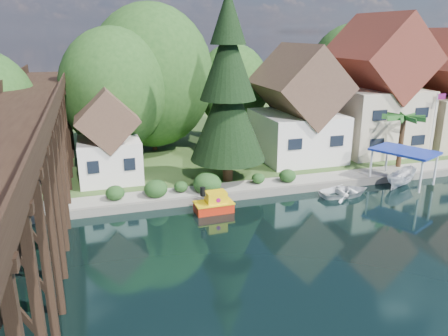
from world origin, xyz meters
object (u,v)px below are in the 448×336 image
Objects in this scene: house_right at (448,97)px; shed at (108,141)px; house_center at (375,94)px; trestle_bridge at (28,158)px; house_left at (297,111)px; conifer at (228,93)px; flagpole at (435,119)px; tugboat at (214,204)px; palm_tree at (404,119)px; boat_white_a at (345,190)px; boat_canopy at (402,171)px.

house_right is 1.59× the size of shed.
trestle_bridge is at bearing -160.51° from house_center.
trestle_bridge is 42.41m from house_right.
conifer is at bearing -151.26° from house_left.
flagpole reaches higher than tugboat.
shed is 1.52× the size of palm_tree.
house_left is 10.81m from boat_white_a.
palm_tree is (-10.34, -5.84, -0.76)m from house_right.
house_right is 2.96× the size of boat_white_a.
trestle_bridge is 36.29m from flagpole.
boat_white_a is (-18.37, -9.73, -5.34)m from house_right.
conifer reaches higher than boat_white_a.
flagpole is at bearing -5.07° from shed.
flagpole reaches higher than boat_white_a.
house_center is at bearing 127.87° from flagpole.
conifer reaches higher than flagpole.
palm_tree is at bearing -3.94° from conifer.
house_center is at bearing 3.18° from house_left.
house_center is at bearing 176.82° from house_right.
house_center is 9.04m from house_right.
conifer is (-26.60, -4.72, 2.10)m from house_right.
trestle_bridge is at bearing -157.01° from conifer.
palm_tree is 0.80× the size of flagpole.
trestle_bridge is at bearing -169.51° from flagpole.
flagpole is 1.54× the size of boat_white_a.
boat_canopy is at bearing -17.32° from conifer.
house_right reaches higher than flagpole.
shed is at bearing -175.76° from house_center.
boat_white_a is at bearing -154.17° from palm_tree.
shed is 0.51× the size of conifer.
boat_white_a is (8.23, -5.01, -7.44)m from conifer.
tugboat is (11.76, 1.05, -4.74)m from trestle_bridge.
shed reaches higher than boat_canopy.
shed is (5.00, 9.33, -1.52)m from trestle_bridge.
flagpole is at bearing 17.89° from palm_tree.
shed is at bearing 61.81° from trestle_bridge.
flagpole is at bearing 13.08° from tugboat.
conifer is 2.96× the size of palm_tree.
house_left is 9.64m from palm_tree.
palm_tree is 5.39m from boat_canopy.
house_center is 2.15× the size of flagpole.
boat_canopy is (23.43, -7.59, -2.48)m from shed.
trestle_bridge is 3.18× the size of house_center.
shed is at bearing 170.41° from palm_tree.
house_left reaches higher than flagpole.
house_center is (9.00, 0.50, 1.28)m from house_left.
conifer is (-8.60, -4.72, 2.74)m from house_left.
tugboat is 0.67× the size of boat_white_a.
boat_white_a is 0.72× the size of boat_canopy.
house_center is at bearing 16.51° from conifer.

